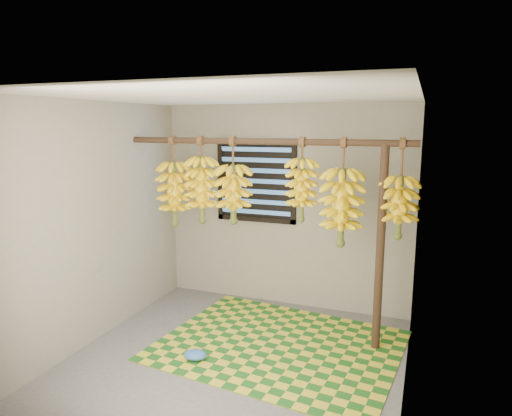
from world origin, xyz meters
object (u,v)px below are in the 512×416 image
at_px(banana_bunch_c, 233,194).
at_px(banana_bunch_e, 342,207).
at_px(woven_mat, 279,345).
at_px(banana_bunch_a, 174,194).
at_px(banana_bunch_f, 399,207).
at_px(support_post, 380,250).
at_px(banana_bunch_b, 202,190).
at_px(banana_bunch_d, 302,190).
at_px(plastic_bag, 195,355).

xyz_separation_m(banana_bunch_c, banana_bunch_e, (1.13, 0.00, -0.07)).
height_order(woven_mat, banana_bunch_c, banana_bunch_c).
distance_m(banana_bunch_a, banana_bunch_c, 0.71).
bearing_deg(banana_bunch_f, support_post, 180.00).
relative_size(support_post, banana_bunch_c, 2.22).
bearing_deg(banana_bunch_c, support_post, 0.00).
bearing_deg(banana_bunch_e, banana_bunch_f, 0.00).
distance_m(banana_bunch_a, banana_bunch_b, 0.35).
bearing_deg(woven_mat, banana_bunch_b, 163.33).
bearing_deg(woven_mat, banana_bunch_d, 66.44).
distance_m(support_post, banana_bunch_b, 1.94).
distance_m(plastic_bag, banana_bunch_c, 1.63).
bearing_deg(banana_bunch_b, banana_bunch_e, 0.00).
height_order(banana_bunch_b, banana_bunch_f, same).
height_order(banana_bunch_b, banana_bunch_e, same).
height_order(woven_mat, banana_bunch_d, banana_bunch_d).
relative_size(woven_mat, banana_bunch_b, 2.45).
xyz_separation_m(support_post, banana_bunch_d, (-0.78, 0.00, 0.53)).
height_order(banana_bunch_d, banana_bunch_e, same).
bearing_deg(banana_bunch_a, woven_mat, -12.51).
height_order(support_post, banana_bunch_f, banana_bunch_f).
bearing_deg(banana_bunch_a, banana_bunch_b, -0.00).
bearing_deg(banana_bunch_b, banana_bunch_d, 0.00).
height_order(woven_mat, plastic_bag, plastic_bag).
bearing_deg(support_post, banana_bunch_f, 0.00).
distance_m(plastic_bag, banana_bunch_d, 1.87).
xyz_separation_m(woven_mat, banana_bunch_e, (0.53, 0.29, 1.38)).
height_order(support_post, banana_bunch_d, banana_bunch_d).
bearing_deg(banana_bunch_b, banana_bunch_a, 180.00).
distance_m(banana_bunch_b, banana_bunch_d, 1.10).
bearing_deg(banana_bunch_d, banana_bunch_f, 0.00).
height_order(plastic_bag, banana_bunch_d, banana_bunch_d).
relative_size(banana_bunch_b, banana_bunch_f, 1.01).
xyz_separation_m(plastic_bag, banana_bunch_c, (0.03, 0.84, 1.40)).
bearing_deg(support_post, plastic_bag, -151.32).
height_order(banana_bunch_e, banana_bunch_f, same).
relative_size(banana_bunch_a, banana_bunch_e, 0.94).
distance_m(banana_bunch_a, banana_bunch_f, 2.37).
distance_m(banana_bunch_a, banana_bunch_e, 1.84).
relative_size(plastic_bag, banana_bunch_c, 0.24).
xyz_separation_m(support_post, banana_bunch_c, (-1.51, 0.00, 0.45)).
distance_m(banana_bunch_b, banana_bunch_f, 2.03).
bearing_deg(banana_bunch_d, woven_mat, -113.56).
distance_m(woven_mat, banana_bunch_d, 1.56).
relative_size(banana_bunch_e, banana_bunch_f, 1.13).
height_order(support_post, woven_mat, support_post).
distance_m(support_post, plastic_bag, 2.00).
bearing_deg(support_post, banana_bunch_e, 180.00).
height_order(banana_bunch_a, banana_bunch_d, same).
xyz_separation_m(banana_bunch_a, banana_bunch_e, (1.84, 0.00, -0.04)).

